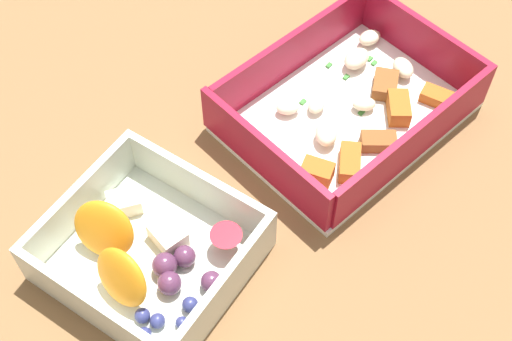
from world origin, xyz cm
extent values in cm
cube|color=brown|center=(0.00, 0.00, 1.00)|extent=(80.00, 80.00, 2.00)
cube|color=white|center=(-12.23, 1.53, 2.30)|extent=(21.73, 17.17, 0.60)
cube|color=maroon|center=(-21.82, 2.82, 4.90)|extent=(2.55, 14.58, 4.59)
cube|color=maroon|center=(-2.64, 0.24, 4.90)|extent=(2.55, 14.58, 4.59)
cube|color=maroon|center=(-11.29, 8.48, 4.90)|extent=(18.67, 3.10, 4.59)
cube|color=maroon|center=(-13.17, -5.42, 4.90)|extent=(18.67, 3.10, 4.59)
ellipsoid|color=beige|center=(-10.92, -0.82, 3.31)|extent=(2.35, 1.95, 1.01)
ellipsoid|color=beige|center=(-9.02, -2.51, 3.33)|extent=(2.51, 2.47, 1.04)
ellipsoid|color=beige|center=(-13.61, 2.35, 3.30)|extent=(2.38, 2.45, 1.01)
ellipsoid|color=beige|center=(-20.62, -1.86, 3.38)|extent=(2.61, 2.18, 1.12)
ellipsoid|color=beige|center=(-17.43, -1.17, 3.56)|extent=(2.78, 1.96, 1.38)
ellipsoid|color=beige|center=(-19.29, 2.68, 3.45)|extent=(2.73, 2.95, 1.21)
ellipsoid|color=beige|center=(-8.72, 1.83, 3.53)|extent=(3.25, 3.09, 1.33)
cube|color=#AD5B1E|center=(-5.07, 3.60, 3.41)|extent=(2.47, 2.97, 1.62)
cube|color=#AD5B1E|center=(-18.52, 6.82, 3.13)|extent=(2.15, 3.12, 1.06)
cube|color=brown|center=(-11.06, 5.60, 3.17)|extent=(3.17, 3.36, 1.14)
cube|color=brown|center=(-16.71, 2.50, 3.22)|extent=(3.59, 3.24, 1.25)
cube|color=#AD5B1E|center=(-7.62, 5.07, 3.30)|extent=(3.78, 3.28, 1.40)
cube|color=#AD5B1E|center=(-15.07, 4.95, 3.39)|extent=(3.55, 3.35, 1.59)
cube|color=#387A33|center=(-18.76, -0.28, 2.70)|extent=(0.60, 0.40, 0.20)
cube|color=#387A33|center=(-18.95, -0.61, 2.70)|extent=(0.60, 0.40, 0.20)
cube|color=#387A33|center=(-15.68, -0.97, 2.70)|extent=(0.60, 0.40, 0.20)
cube|color=#387A33|center=(-10.81, -2.19, 2.70)|extent=(0.60, 0.40, 0.20)
cube|color=#387A33|center=(-15.87, -3.04, 2.70)|extent=(0.60, 0.40, 0.20)
cube|color=#387A33|center=(-13.14, 2.49, 2.70)|extent=(0.60, 0.40, 0.20)
cube|color=silver|center=(8.80, -1.65, 2.30)|extent=(14.47, 15.38, 0.60)
cube|color=silver|center=(2.59, -2.30, 4.56)|extent=(2.06, 14.08, 3.92)
cube|color=silver|center=(15.00, -1.00, 4.56)|extent=(2.06, 14.08, 3.92)
cube|color=silver|center=(8.10, 5.06, 4.56)|extent=(11.88, 1.83, 3.92)
cube|color=silver|center=(9.50, -8.36, 4.56)|extent=(11.88, 1.83, 3.92)
ellipsoid|color=orange|center=(10.20, -4.80, 5.16)|extent=(4.94, 5.72, 4.92)
ellipsoid|color=orange|center=(12.12, -0.96, 5.14)|extent=(3.14, 4.73, 4.87)
cube|color=#F4EACC|center=(6.94, -1.65, 3.43)|extent=(2.56, 3.12, 1.67)
cube|color=#F4EACC|center=(6.95, -6.36, 3.37)|extent=(3.20, 3.02, 1.54)
sphere|color=#562D4C|center=(7.71, 3.50, 3.40)|extent=(1.60, 1.60, 1.60)
sphere|color=#562D4C|center=(7.45, 0.59, 3.44)|extent=(1.69, 1.69, 1.69)
sphere|color=#562D4C|center=(8.96, -0.20, 3.55)|extent=(1.91, 1.91, 1.91)
sphere|color=#562D4C|center=(9.80, 1.28, 3.50)|extent=(1.80, 1.80, 1.80)
cone|color=red|center=(4.54, 2.22, 3.59)|extent=(2.48, 2.48, 1.98)
sphere|color=navy|center=(12.37, 2.52, 3.16)|extent=(1.12, 1.12, 1.12)
sphere|color=navy|center=(9.98, 3.47, 3.19)|extent=(1.19, 1.19, 1.19)
sphere|color=navy|center=(11.35, 3.91, 3.06)|extent=(0.93, 0.93, 0.93)
sphere|color=navy|center=(12.78, 1.41, 3.17)|extent=(1.15, 1.15, 1.15)
sphere|color=navy|center=(13.65, 2.49, 3.10)|extent=(0.99, 0.99, 0.99)
camera|label=1|loc=(23.48, 20.83, 50.45)|focal=49.70mm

